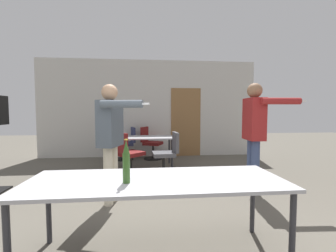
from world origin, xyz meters
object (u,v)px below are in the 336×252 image
Objects in this scene: office_chair_near_pushed at (128,155)px; office_chair_far_right at (167,155)px; person_right_polo at (255,126)px; office_chair_mid_tucked at (151,144)px; person_near_casual at (111,132)px; office_chair_far_left at (127,145)px; beer_bottle at (126,162)px.

office_chair_near_pushed is 1.01× the size of office_chair_far_right.
person_right_polo is at bearing 19.27° from office_chair_near_pushed.
office_chair_near_pushed is at bearing -114.85° from person_right_polo.
office_chair_near_pushed is at bearing 6.17° from office_chair_mid_tucked.
office_chair_far_left is at bearing -162.60° from person_near_casual.
person_near_casual reaches higher than office_chair_mid_tucked.
beer_bottle is at bearing -46.38° from person_right_polo.
office_chair_far_right is (0.95, 1.42, -0.63)m from person_near_casual.
office_chair_near_pushed is 1.64m from office_chair_far_left.
office_chair_far_right is at bearing -161.83° from office_chair_far_left.
office_chair_mid_tucked is at bearing -145.78° from person_right_polo.
office_chair_far_right is at bearing 162.92° from person_near_casual.
office_chair_far_right is 0.99× the size of office_chair_mid_tucked.
beer_bottle is (-0.29, -4.46, 0.49)m from office_chair_mid_tucked.
person_near_casual is 3.19m from office_chair_mid_tucked.
person_right_polo is 3.34m from office_chair_mid_tucked.
person_near_casual is 1.92× the size of office_chair_far_left.
beer_bottle is at bearing 171.82° from office_chair_far_left.
person_near_casual reaches higher than office_chair_near_pushed.
beer_bottle reaches higher than office_chair_far_right.
person_near_casual is at bearing 103.50° from beer_bottle.
office_chair_mid_tucked reaches higher than office_chair_far_right.
person_right_polo is at bearing 112.64° from person_near_casual.
beer_bottle is at bearing 163.54° from office_chair_far_right.
person_right_polo is 2.56m from office_chair_near_pushed.
office_chair_near_pushed is (0.11, 1.42, -0.63)m from person_near_casual.
office_chair_mid_tucked is at bearing 86.31° from beer_bottle.
office_chair_far_left is (-2.34, 2.81, -0.68)m from person_right_polo.
office_chair_far_right is at bearing 77.78° from beer_bottle.
office_chair_mid_tucked is at bearing -102.74° from office_chair_far_left.
person_right_polo is 2.00× the size of office_chair_far_right.
office_chair_far_left is 4.50m from beer_bottle.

